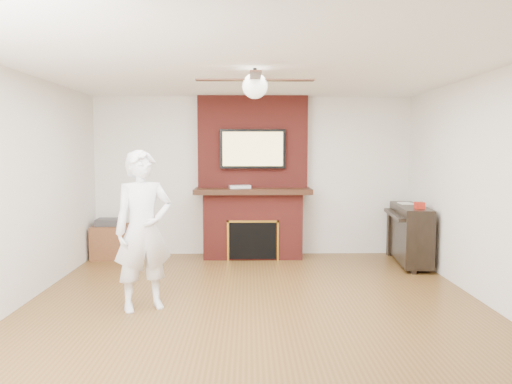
{
  "coord_description": "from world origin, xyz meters",
  "views": [
    {
      "loc": [
        -0.07,
        -5.16,
        1.68
      ],
      "look_at": [
        0.02,
        0.9,
        1.15
      ],
      "focal_mm": 35.0,
      "sensor_mm": 36.0,
      "label": 1
    }
  ],
  "objects_px": {
    "side_table": "(111,240)",
    "piano": "(410,233)",
    "fireplace": "(253,193)",
    "person": "(143,230)"
  },
  "relations": [
    {
      "from": "fireplace",
      "to": "person",
      "type": "xyz_separation_m",
      "value": [
        -1.16,
        -2.57,
        -0.16
      ]
    },
    {
      "from": "fireplace",
      "to": "person",
      "type": "height_order",
      "value": "fireplace"
    },
    {
      "from": "side_table",
      "to": "piano",
      "type": "relative_size",
      "value": 0.45
    },
    {
      "from": "piano",
      "to": "fireplace",
      "type": "bearing_deg",
      "value": 172.71
    },
    {
      "from": "piano",
      "to": "side_table",
      "type": "bearing_deg",
      "value": -179.95
    },
    {
      "from": "fireplace",
      "to": "side_table",
      "type": "bearing_deg",
      "value": -178.25
    },
    {
      "from": "side_table",
      "to": "piano",
      "type": "xyz_separation_m",
      "value": [
        4.49,
        -0.48,
        0.18
      ]
    },
    {
      "from": "fireplace",
      "to": "side_table",
      "type": "relative_size",
      "value": 4.12
    },
    {
      "from": "person",
      "to": "side_table",
      "type": "relative_size",
      "value": 2.75
    },
    {
      "from": "person",
      "to": "piano",
      "type": "bearing_deg",
      "value": 3.75
    }
  ]
}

